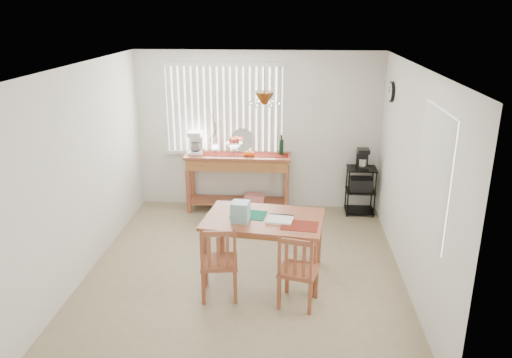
# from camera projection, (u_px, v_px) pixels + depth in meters

# --- Properties ---
(ground) EXTENTS (4.00, 4.50, 0.01)m
(ground) POSITION_uv_depth(u_px,v_px,m) (245.00, 269.00, 6.50)
(ground) COLOR #9A8B68
(room_shell) EXTENTS (4.20, 4.70, 2.70)m
(room_shell) POSITION_uv_depth(u_px,v_px,m) (245.00, 143.00, 5.97)
(room_shell) COLOR white
(room_shell) RESTS_ON ground
(sideboard) EXTENTS (1.72, 0.48, 0.97)m
(sideboard) POSITION_uv_depth(u_px,v_px,m) (239.00, 169.00, 8.16)
(sideboard) COLOR #985033
(sideboard) RESTS_ON ground
(sideboard_items) EXTENTS (1.63, 0.41, 0.74)m
(sideboard_items) POSITION_uv_depth(u_px,v_px,m) (220.00, 145.00, 8.08)
(sideboard_items) COLOR maroon
(sideboard_items) RESTS_ON sideboard
(wire_cart) EXTENTS (0.46, 0.37, 0.79)m
(wire_cart) POSITION_uv_depth(u_px,v_px,m) (361.00, 186.00, 8.11)
(wire_cart) COLOR black
(wire_cart) RESTS_ON ground
(cart_items) EXTENTS (0.19, 0.22, 0.32)m
(cart_items) POSITION_uv_depth(u_px,v_px,m) (363.00, 159.00, 7.97)
(cart_items) COLOR black
(cart_items) RESTS_ON wire_cart
(dining_table) EXTENTS (1.54, 1.10, 0.77)m
(dining_table) POSITION_uv_depth(u_px,v_px,m) (264.00, 224.00, 6.17)
(dining_table) COLOR #985033
(dining_table) RESTS_ON ground
(table_items) EXTENTS (1.10, 0.65, 0.25)m
(table_items) POSITION_uv_depth(u_px,v_px,m) (250.00, 214.00, 6.02)
(table_items) COLOR #126549
(table_items) RESTS_ON dining_table
(chair_left) EXTENTS (0.48, 0.48, 0.92)m
(chair_left) POSITION_uv_depth(u_px,v_px,m) (219.00, 263.00, 5.72)
(chair_left) COLOR #985033
(chair_left) RESTS_ON ground
(chair_right) EXTENTS (0.50, 0.50, 0.89)m
(chair_right) POSITION_uv_depth(u_px,v_px,m) (298.00, 271.00, 5.56)
(chair_right) COLOR #985033
(chair_right) RESTS_ON ground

